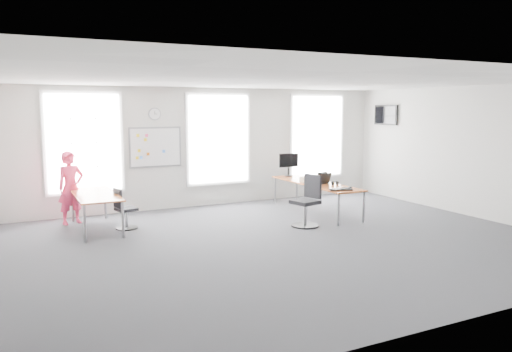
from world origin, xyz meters
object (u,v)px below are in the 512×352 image
desk_right (316,184)px  chair_left (124,211)px  chair_right (307,204)px  person (71,188)px  desk_left (95,197)px  headphones (335,183)px  monitor (289,163)px  keyboard (341,190)px

desk_right → chair_left: bearing=175.8°
chair_right → person: 5.10m
desk_left → chair_right: size_ratio=1.88×
headphones → monitor: size_ratio=0.28×
desk_right → keyboard: size_ratio=6.03×
chair_left → monitor: size_ratio=1.42×
headphones → monitor: monitor is taller
chair_left → monitor: 4.63m
chair_left → monitor: monitor is taller
desk_right → chair_left: (-4.49, 0.33, -0.30)m
chair_right → monitor: bearing=145.7°
chair_left → keyboard: chair_left is taller
chair_right → chair_left: bearing=-125.5°
person → chair_right: bearing=-45.9°
person → monitor: (5.39, -0.06, 0.29)m
chair_right → person: person is taller
monitor → keyboard: bearing=-88.3°
chair_right → person: size_ratio=0.69×
keyboard → monitor: bearing=106.8°
chair_right → headphones: (1.14, 0.62, 0.28)m
headphones → keyboard: bearing=-114.0°
chair_right → monitor: 2.64m
chair_right → monitor: monitor is taller
desk_left → chair_right: bearing=-22.6°
keyboard → chair_left: bearing=-179.8°
desk_left → person: size_ratio=1.30×
desk_right → chair_left: chair_left is taller
chair_left → monitor: bearing=-89.5°
chair_right → person: bearing=-131.9°
desk_left → person: (-0.39, 0.77, 0.10)m
monitor → chair_left: bearing=-164.0°
chair_left → headphones: 4.78m
desk_right → keyboard: 1.19m
person → keyboard: (5.28, -2.51, -0.06)m
desk_right → desk_left: desk_left is taller
person → monitor: bearing=-17.6°
chair_left → headphones: (4.69, -0.84, 0.39)m
desk_right → person: bearing=166.3°
desk_left → chair_right: (4.07, -1.69, -0.21)m
chair_left → person: person is taller
desk_right → monitor: bearing=90.6°
person → monitor: 5.39m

